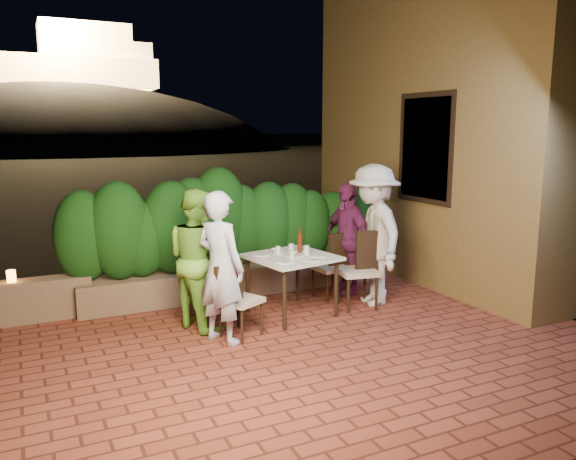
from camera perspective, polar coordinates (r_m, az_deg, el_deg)
ground at (r=5.88m, az=0.68°, el=-12.72°), size 400.00×400.00×0.00m
terrace_floor at (r=6.32m, az=-1.38°, el=-11.58°), size 7.00×6.00×0.15m
building_wall at (r=9.11m, az=15.89°, el=11.31°), size 1.60×5.00×5.00m
window_pane at (r=8.22m, az=13.92°, el=8.07°), size 0.08×1.00×1.40m
window_frame at (r=8.22m, az=13.87°, el=8.07°), size 0.06×1.15×1.55m
planter at (r=7.88m, az=-5.47°, el=-5.03°), size 4.20×0.55×0.40m
hedge at (r=7.72m, az=-5.57°, el=0.35°), size 4.00×0.70×1.10m
hill at (r=65.30m, az=-21.75°, el=4.06°), size 52.00×40.00×22.00m
fortress at (r=65.51m, az=-22.63°, el=16.75°), size 26.00×8.00×8.00m
dining_table at (r=6.93m, az=0.36°, el=-5.63°), size 1.10×1.10×0.75m
plate_nw at (r=6.50m, az=-0.33°, el=-3.25°), size 0.22×0.22×0.01m
plate_sw at (r=6.88m, az=-2.71°, el=-2.49°), size 0.21×0.21×0.01m
plate_ne at (r=6.83m, az=3.09°, el=-2.59°), size 0.22×0.22×0.01m
plate_se at (r=7.12m, az=1.08°, el=-2.03°), size 0.24×0.24×0.01m
plate_centre at (r=6.82m, az=0.64°, el=-2.59°), size 0.23×0.23×0.01m
plate_front at (r=6.59m, az=2.40°, el=-3.06°), size 0.19×0.19×0.01m
glass_nw at (r=6.65m, az=0.45°, el=-2.52°), size 0.06×0.06×0.11m
glass_sw at (r=6.90m, az=-1.02°, el=-2.06°), size 0.06×0.06×0.10m
glass_ne at (r=6.86m, az=1.91°, el=-2.06°), size 0.07×0.07×0.12m
glass_se at (r=6.97m, az=0.33°, el=-1.87°), size 0.07×0.07×0.12m
beer_bottle at (r=6.98m, az=1.21°, el=-1.02°), size 0.06×0.06×0.32m
bowl at (r=7.04m, az=-1.07°, el=-2.08°), size 0.18×0.18×0.04m
chair_left_front at (r=6.24m, az=-4.83°, el=-6.94°), size 0.54×0.54×0.86m
chair_left_back at (r=6.62m, az=-6.97°, el=-5.96°), size 0.40×0.40×0.86m
chair_right_front at (r=7.23m, az=7.05°, el=-4.02°), size 0.54×0.54×1.00m
chair_right_back at (r=7.64m, az=4.31°, el=-3.68°), size 0.45×0.45×0.88m
diner_blue at (r=6.00m, az=-6.87°, el=-3.81°), size 0.63×0.71×1.65m
diner_green at (r=6.50m, az=-9.14°, el=-2.90°), size 0.84×0.95×1.62m
diner_white at (r=7.35m, az=8.63°, el=-0.49°), size 0.84×1.27×1.83m
diner_purple at (r=7.80m, az=5.99°, el=-0.85°), size 0.49×0.95×1.55m
parapet_lamp at (r=7.35m, az=-26.30°, el=-4.23°), size 0.10×0.10×0.14m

